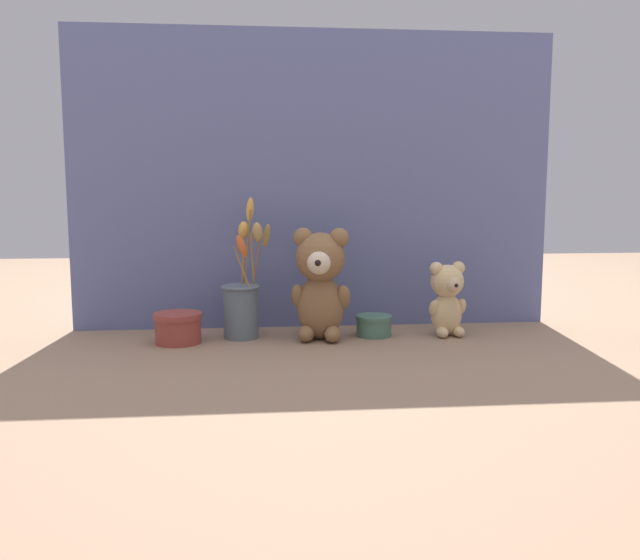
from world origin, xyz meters
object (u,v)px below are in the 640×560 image
(decorative_tin_tall, at_px, (178,328))
(decorative_tin_short, at_px, (374,325))
(teddy_bear_medium, at_px, (447,297))
(flower_vase, at_px, (242,301))
(teddy_bear_large, at_px, (321,282))

(decorative_tin_tall, xyz_separation_m, decorative_tin_short, (0.46, 0.03, -0.01))
(decorative_tin_tall, bearing_deg, teddy_bear_medium, 1.69)
(flower_vase, relative_size, decorative_tin_tall, 3.00)
(teddy_bear_medium, xyz_separation_m, decorative_tin_tall, (-0.63, -0.02, -0.06))
(teddy_bear_large, xyz_separation_m, decorative_tin_short, (0.13, 0.02, -0.11))
(teddy_bear_medium, height_order, decorative_tin_tall, teddy_bear_medium)
(teddy_bear_medium, relative_size, flower_vase, 0.54)
(flower_vase, relative_size, decorative_tin_short, 3.75)
(teddy_bear_large, bearing_deg, teddy_bear_medium, 1.90)
(teddy_bear_large, bearing_deg, decorative_tin_tall, -178.50)
(teddy_bear_large, height_order, teddy_bear_medium, teddy_bear_large)
(teddy_bear_large, relative_size, teddy_bear_medium, 1.46)
(teddy_bear_large, height_order, decorative_tin_tall, teddy_bear_large)
(teddy_bear_large, relative_size, decorative_tin_tall, 2.37)
(teddy_bear_medium, distance_m, decorative_tin_short, 0.19)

